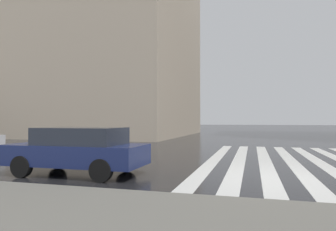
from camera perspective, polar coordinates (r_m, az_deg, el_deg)
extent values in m
plane|color=black|center=(9.15, 19.20, -11.10)|extent=(220.00, 220.00, 0.00)
cube|color=silver|center=(13.32, 26.47, -7.82)|extent=(13.00, 0.50, 0.01)
cube|color=silver|center=(13.17, 22.15, -7.93)|extent=(13.00, 0.50, 0.01)
cube|color=silver|center=(13.09, 17.75, -8.00)|extent=(13.00, 0.50, 0.01)
cube|color=silver|center=(13.10, 13.33, -8.02)|extent=(13.00, 0.50, 0.01)
cube|color=silver|center=(13.18, 8.94, -7.99)|extent=(13.00, 0.50, 0.01)
cube|color=tan|center=(38.80, -19.06, 11.30)|extent=(19.33, 29.53, 19.64)
cube|color=navy|center=(9.52, -16.83, -7.00)|extent=(1.75, 4.10, 0.60)
cube|color=#232833|center=(9.40, -16.05, -3.72)|extent=(1.54, 2.46, 0.50)
cylinder|color=black|center=(9.65, -25.88, -8.66)|extent=(0.20, 0.62, 0.62)
cylinder|color=black|center=(10.93, -20.08, -7.78)|extent=(0.20, 0.62, 0.62)
cylinder|color=black|center=(8.23, -12.52, -10.09)|extent=(0.20, 0.62, 0.62)
cylinder|color=black|center=(9.70, -7.85, -8.71)|extent=(0.20, 0.62, 0.62)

